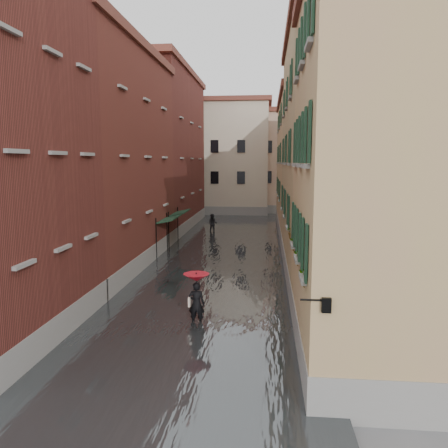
% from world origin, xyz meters
% --- Properties ---
extents(ground, '(120.00, 120.00, 0.00)m').
position_xyz_m(ground, '(0.00, 0.00, 0.00)').
color(ground, '#5E5D60').
rests_on(ground, ground).
extents(floodwater, '(10.00, 60.00, 0.20)m').
position_xyz_m(floodwater, '(0.00, 13.00, 0.10)').
color(floodwater, '#3F4446').
rests_on(floodwater, ground).
extents(building_left_mid, '(6.00, 14.00, 12.50)m').
position_xyz_m(building_left_mid, '(-7.00, 9.00, 6.25)').
color(building_left_mid, '#59231C').
rests_on(building_left_mid, ground).
extents(building_left_far, '(6.00, 16.00, 14.00)m').
position_xyz_m(building_left_far, '(-7.00, 24.00, 7.00)').
color(building_left_far, maroon).
rests_on(building_left_far, ground).
extents(building_right_near, '(6.00, 8.00, 11.50)m').
position_xyz_m(building_right_near, '(7.00, -2.00, 5.75)').
color(building_right_near, tan).
rests_on(building_right_near, ground).
extents(building_right_mid, '(6.00, 14.00, 13.00)m').
position_xyz_m(building_right_mid, '(7.00, 9.00, 6.50)').
color(building_right_mid, tan).
rests_on(building_right_mid, ground).
extents(building_right_far, '(6.00, 16.00, 11.50)m').
position_xyz_m(building_right_far, '(7.00, 24.00, 5.75)').
color(building_right_far, tan).
rests_on(building_right_far, ground).
extents(building_end_cream, '(12.00, 9.00, 13.00)m').
position_xyz_m(building_end_cream, '(-3.00, 38.00, 6.50)').
color(building_end_cream, beige).
rests_on(building_end_cream, ground).
extents(building_end_pink, '(10.00, 9.00, 12.00)m').
position_xyz_m(building_end_pink, '(6.00, 40.00, 6.00)').
color(building_end_pink, '#C7A68C').
rests_on(building_end_pink, ground).
extents(awning_near, '(1.09, 3.03, 2.80)m').
position_xyz_m(awning_near, '(-3.49, 12.00, 2.47)').
color(awning_near, '#15301F').
rests_on(awning_near, ground).
extents(awning_far, '(1.09, 3.24, 2.80)m').
position_xyz_m(awning_far, '(-3.48, 15.59, 2.47)').
color(awning_far, '#15301F').
rests_on(awning_far, ground).
extents(wall_lantern, '(0.71, 0.22, 0.35)m').
position_xyz_m(wall_lantern, '(4.33, -6.00, 3.01)').
color(wall_lantern, black).
rests_on(wall_lantern, ground).
extents(window_planters, '(0.59, 8.37, 0.84)m').
position_xyz_m(window_planters, '(4.12, -0.55, 3.51)').
color(window_planters, '#994232').
rests_on(window_planters, ground).
extents(pedestrian_main, '(1.03, 1.03, 2.06)m').
position_xyz_m(pedestrian_main, '(0.30, 0.03, 1.28)').
color(pedestrian_main, black).
rests_on(pedestrian_main, ground).
extents(pedestrian_far, '(0.89, 0.73, 1.73)m').
position_xyz_m(pedestrian_far, '(-1.81, 21.98, 0.86)').
color(pedestrian_far, black).
rests_on(pedestrian_far, ground).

